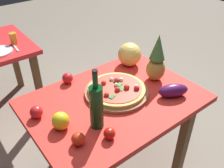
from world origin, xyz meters
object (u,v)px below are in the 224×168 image
object	(u,v)px
bell_pepper	(61,121)
drinking_glass_juice	(13,38)
wine_bottle	(96,106)
tomato_at_corner	(109,134)
pizza_board	(117,92)
eggplant	(173,91)
pineapple_left	(157,61)
display_table	(114,110)
tomato_near_board	(68,78)
tomato_beside_pepper	(36,112)
dinner_plate	(0,52)
pizza	(117,89)
melon	(130,54)
knife_utensil	(16,47)
tomato_by_bottle	(78,139)

from	to	relation	value
bell_pepper	drinking_glass_juice	distance (m)	1.25
wine_bottle	tomato_at_corner	distance (m)	0.16
pizza_board	eggplant	distance (m)	0.37
pineapple_left	bell_pepper	bearing A→B (deg)	-178.26
display_table	tomato_at_corner	distance (m)	0.37
eggplant	tomato_near_board	xyz separation A→B (m)	(-0.47, 0.56, -0.01)
eggplant	tomato_near_board	size ratio (longest dim) A/B	2.59
display_table	wine_bottle	xyz separation A→B (m)	(-0.23, -0.14, 0.25)
display_table	bell_pepper	bearing A→B (deg)	-176.29
bell_pepper	drinking_glass_juice	world-z (taller)	drinking_glass_juice
eggplant	tomato_beside_pepper	size ratio (longest dim) A/B	2.58
drinking_glass_juice	dinner_plate	xyz separation A→B (m)	(-0.17, -0.09, -0.04)
wine_bottle	tomato_beside_pepper	distance (m)	0.38
pizza	tomato_near_board	bearing A→B (deg)	121.80
melon	tomato_at_corner	bearing A→B (deg)	-138.66
melon	drinking_glass_juice	world-z (taller)	melon
wine_bottle	tomato_near_board	size ratio (longest dim) A/B	4.82
melon	display_table	bearing A→B (deg)	-143.30
tomato_near_board	knife_utensil	bearing A→B (deg)	97.42
display_table	bell_pepper	world-z (taller)	bell_pepper
pizza_board	wine_bottle	bearing A→B (deg)	-148.56
pizza	display_table	bearing A→B (deg)	-143.80
bell_pepper	tomato_at_corner	bearing A→B (deg)	-53.87
tomato_near_board	dinner_plate	xyz separation A→B (m)	(-0.24, 0.77, -0.03)
wine_bottle	bell_pepper	world-z (taller)	wine_bottle
wine_bottle	drinking_glass_juice	world-z (taller)	wine_bottle
tomato_by_bottle	tomato_beside_pepper	size ratio (longest dim) A/B	0.95
melon	knife_utensil	distance (m)	1.05
pineapple_left	drinking_glass_juice	xyz separation A→B (m)	(-0.60, 1.22, -0.10)
pineapple_left	drinking_glass_juice	bearing A→B (deg)	116.22
knife_utensil	wine_bottle	bearing A→B (deg)	-85.15
melon	eggplant	bearing A→B (deg)	-95.27
tomato_by_bottle	drinking_glass_juice	distance (m)	1.41
tomato_near_board	dinner_plate	distance (m)	0.81
knife_utensil	tomato_near_board	bearing A→B (deg)	-78.63
pizza_board	melon	size ratio (longest dim) A/B	2.35
wine_bottle	tomato_beside_pepper	world-z (taller)	wine_bottle
pineapple_left	knife_utensil	distance (m)	1.29
tomato_near_board	knife_utensil	world-z (taller)	tomato_near_board
pineapple_left	melon	distance (m)	0.28
bell_pepper	melon	bearing A→B (deg)	21.27
tomato_by_bottle	tomato_near_board	bearing A→B (deg)	66.08
wine_bottle	dinner_plate	size ratio (longest dim) A/B	1.69
pizza_board	dinner_plate	bearing A→B (deg)	111.82
pizza	eggplant	world-z (taller)	eggplant
eggplant	tomato_at_corner	bearing A→B (deg)	-175.94
melon	dinner_plate	xyz separation A→B (m)	(-0.76, 0.85, -0.08)
display_table	knife_utensil	distance (m)	1.15
wine_bottle	tomato_near_board	xyz separation A→B (m)	(0.08, 0.48, -0.10)
tomato_by_bottle	dinner_plate	size ratio (longest dim) A/B	0.33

